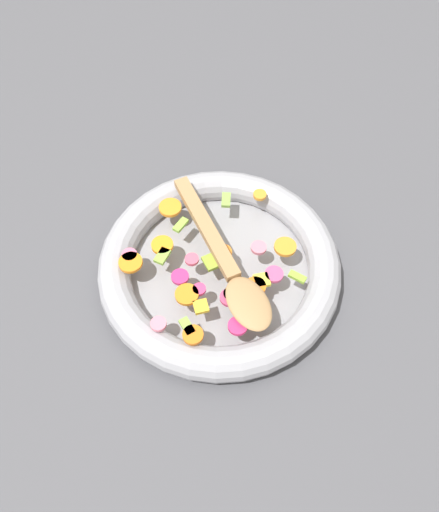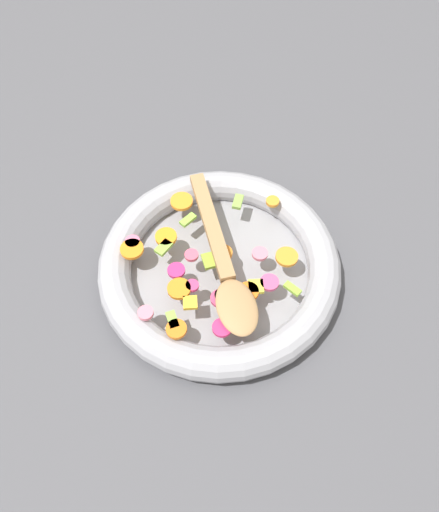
{
  "view_description": "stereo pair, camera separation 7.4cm",
  "coord_description": "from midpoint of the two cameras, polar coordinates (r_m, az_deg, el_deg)",
  "views": [
    {
      "loc": [
        0.28,
        0.3,
        0.67
      ],
      "look_at": [
        0.0,
        0.0,
        0.05
      ],
      "focal_mm": 35.0,
      "sensor_mm": 36.0,
      "label": 1
    },
    {
      "loc": [
        0.22,
        0.34,
        0.67
      ],
      "look_at": [
        0.0,
        0.0,
        0.05
      ],
      "focal_mm": 35.0,
      "sensor_mm": 36.0,
      "label": 2
    }
  ],
  "objects": [
    {
      "name": "ground_plane",
      "position": [
        0.78,
        2.7,
        -2.22
      ],
      "size": [
        4.0,
        4.0,
        0.0
      ],
      "primitive_type": "plane",
      "color": "#4C4C51"
    },
    {
      "name": "skillet",
      "position": [
        0.77,
        2.77,
        -1.36
      ],
      "size": [
        0.37,
        0.37,
        0.05
      ],
      "color": "gray",
      "rests_on": "ground_plane"
    },
    {
      "name": "chopped_vegetables",
      "position": [
        0.73,
        1.4,
        -1.48
      ],
      "size": [
        0.29,
        0.26,
        0.01
      ],
      "color": "orange",
      "rests_on": "skillet"
    },
    {
      "name": "wooden_spoon",
      "position": [
        0.72,
        3.49,
        -1.41
      ],
      "size": [
        0.13,
        0.29,
        0.01
      ],
      "color": "#A87F51",
      "rests_on": "chopped_vegetables"
    }
  ]
}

